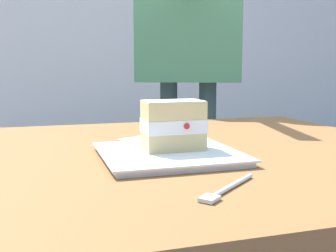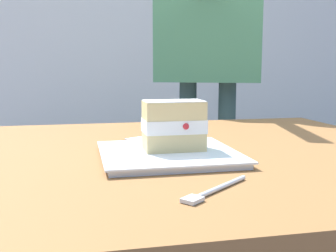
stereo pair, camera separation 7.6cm
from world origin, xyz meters
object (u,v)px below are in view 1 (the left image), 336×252
Objects in this scene: patio_table at (183,191)px; dessert_plate at (168,154)px; diner_person at (189,20)px; paper_napkin at (149,139)px; dessert_fork at (226,189)px; cake_slice at (173,125)px.

dessert_plate reaches higher than patio_table.
diner_person reaches higher than dessert_plate.
diner_person is at bearing 62.49° from paper_napkin.
patio_table is 0.35m from dessert_fork.
paper_napkin is 0.89m from diner_person.
diner_person is at bearing 69.35° from patio_table.
cake_slice is 0.76× the size of paper_napkin.
dessert_fork is 0.08× the size of diner_person.
paper_napkin is at bearing -117.51° from diner_person.
dessert_plate is 0.24m from paper_napkin.
patio_table is 0.19m from cake_slice.
paper_napkin is at bearing 89.78° from dessert_fork.
patio_table is at bearing 55.69° from cake_slice.
cake_slice is 0.08× the size of diner_person.
dessert_fork is 0.50m from paper_napkin.
cake_slice is (0.01, 0.01, 0.06)m from dessert_plate.
paper_napkin is at bearing 104.36° from patio_table.
diner_person is (0.37, 0.71, 0.40)m from paper_napkin.
dessert_plate is at bearing 93.77° from dessert_fork.
patio_table is 9.02× the size of cake_slice.
dessert_fork is (0.00, -0.27, -0.07)m from cake_slice.
cake_slice is at bearing -111.74° from diner_person.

